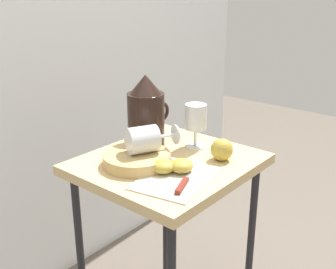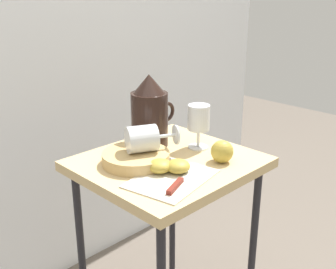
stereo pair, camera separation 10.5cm
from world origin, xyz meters
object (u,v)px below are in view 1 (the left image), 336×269
Objects in this scene: basket_tray at (137,159)px; pitcher at (146,118)px; wine_glass_tipped_near at (144,139)px; apple_whole at (222,150)px; table at (168,182)px; wine_glass_upright at (196,119)px; apple_half_right at (181,166)px; knife at (185,181)px; apple_half_left at (163,166)px.

pitcher reaches higher than basket_tray.
wine_glass_tipped_near is (0.02, -0.01, 0.06)m from basket_tray.
table is at bearing 128.63° from apple_whole.
apple_whole is at bearing -106.27° from wine_glass_upright.
apple_whole is (0.05, -0.25, -0.06)m from pitcher.
pitcher is at bearing 66.50° from apple_half_right.
basket_tray is (-0.09, 0.05, 0.09)m from table.
knife is at bearing -149.18° from wine_glass_upright.
basket_tray is 2.95× the size of apple_half_left.
apple_whole is at bearing -42.30° from basket_tray.
basket_tray is 0.84× the size of pitcher.
apple_half_left is 0.09m from knife.
pitcher reaches higher than knife.
wine_glass_upright reaches higher than basket_tray.
apple_half_right is at bearing -113.50° from pitcher.
apple_half_left is (-0.22, -0.05, -0.07)m from wine_glass_upright.
knife is (-0.05, -0.05, -0.01)m from apple_half_right.
apple_half_left is at bearing -101.79° from wine_glass_tipped_near.
table is 0.14m from apple_half_left.
basket_tray is at bearing 91.90° from apple_half_left.
pitcher reaches higher than wine_glass_upright.
knife reaches higher than table.
apple_half_left is at bearing -147.73° from table.
apple_half_right is 0.07m from knife.
knife is (-0.23, -0.14, -0.08)m from wine_glass_upright.
pitcher reaches higher than apple_half_left.
table is 2.90× the size of pitcher.
table is at bearing 55.49° from knife.
table is at bearing 32.27° from apple_half_left.
table is 3.44× the size of basket_tray.
apple_half_left is (-0.08, -0.05, 0.10)m from table.
pitcher reaches higher than apple_half_right.
wine_glass_upright is 0.28m from knife.
basket_tray is at bearing 152.52° from table.
wine_glass_tipped_near is 0.19m from knife.
knife is at bearing -132.98° from apple_half_right.
knife is at bearing -97.82° from apple_half_left.
pitcher is 0.27m from apple_whole.
apple_whole is (0.17, -0.16, -0.04)m from wine_glass_tipped_near.
pitcher is 0.32m from knife.
wine_glass_upright is 0.72× the size of knife.
apple_half_right is (-0.19, -0.09, -0.07)m from wine_glass_upright.
table is 3.44× the size of knife.
wine_glass_tipped_near is at bearing 78.21° from apple_half_left.
apple_half_right is at bearing 47.02° from knife.
apple_half_right is 1.00× the size of apple_whole.
table is 0.19m from apple_whole.
wine_glass_upright reaches higher than apple_half_right.
wine_glass_upright is 0.22m from apple_half_right.
wine_glass_tipped_near is at bearing 169.47° from wine_glass_upright.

